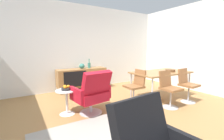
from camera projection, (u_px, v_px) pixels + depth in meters
ground_plane at (121, 116)px, 3.15m from camera, size 8.32×8.32×0.00m
wall_back at (77, 48)px, 5.14m from camera, size 6.80×0.12×2.80m
wall_right at (209, 47)px, 4.60m from camera, size 0.12×5.60×2.80m
sideboard at (82, 77)px, 5.05m from camera, size 1.60×0.45×0.72m
vase_cobalt at (89, 65)px, 5.13m from camera, size 0.09×0.09×0.31m
vase_sculptural_dark at (82, 66)px, 5.00m from camera, size 0.18×0.18×0.16m
dining_table at (161, 73)px, 4.22m from camera, size 1.60×0.90×0.74m
wooden_bowl_on_table at (170, 71)px, 4.23m from camera, size 0.26×0.26×0.06m
dining_chair_front_left at (169, 87)px, 3.60m from camera, size 0.41×0.43×0.86m
dining_chair_front_right at (187, 84)px, 3.96m from camera, size 0.43×0.45×0.86m
dining_chair_near_window at (136, 85)px, 3.79m from camera, size 0.43×0.41×0.86m
lounge_chair_red at (92, 93)px, 3.20m from camera, size 0.78×0.73×0.95m
side_table_round at (67, 99)px, 3.23m from camera, size 0.44×0.44×0.52m
fruit_bowl at (66, 88)px, 3.19m from camera, size 0.20×0.20×0.11m
area_rug at (110, 140)px, 2.33m from camera, size 2.20×1.70×0.01m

